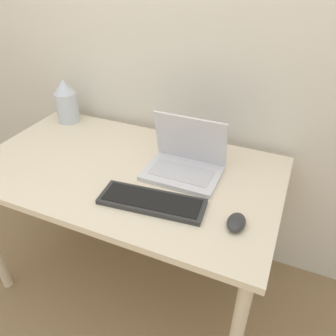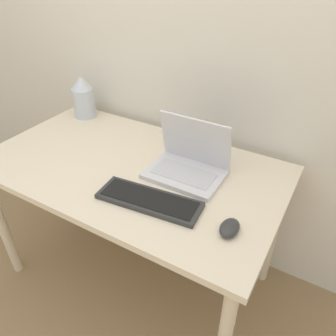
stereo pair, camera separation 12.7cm
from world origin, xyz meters
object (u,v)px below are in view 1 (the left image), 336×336
keyboard (152,201)px  vase (66,101)px  laptop (185,161)px  mouse (236,222)px

keyboard → vase: bearing=147.9°
laptop → keyboard: laptop is taller
mouse → vase: 1.15m
mouse → vase: size_ratio=0.42×
keyboard → vase: 0.87m
vase → keyboard: bearing=-32.1°
laptop → mouse: (0.28, -0.24, -0.04)m
laptop → vase: 0.80m
keyboard → mouse: bearing=1.3°
keyboard → mouse: mouse is taller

